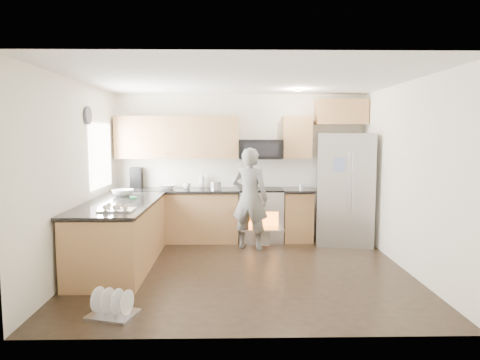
{
  "coord_description": "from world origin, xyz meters",
  "views": [
    {
      "loc": [
        -0.16,
        -5.78,
        1.87
      ],
      "look_at": [
        -0.04,
        0.5,
        1.21
      ],
      "focal_mm": 32.0,
      "sensor_mm": 36.0,
      "label": 1
    }
  ],
  "objects_px": {
    "refrigerator": "(344,189)",
    "dish_rack": "(113,308)",
    "stove_range": "(261,203)",
    "person": "(250,199)"
  },
  "relations": [
    {
      "from": "stove_range",
      "to": "person",
      "type": "height_order",
      "value": "stove_range"
    },
    {
      "from": "stove_range",
      "to": "refrigerator",
      "type": "height_order",
      "value": "refrigerator"
    },
    {
      "from": "stove_range",
      "to": "refrigerator",
      "type": "relative_size",
      "value": 0.94
    },
    {
      "from": "person",
      "to": "dish_rack",
      "type": "xyz_separation_m",
      "value": [
        -1.53,
        -2.62,
        -0.76
      ]
    },
    {
      "from": "person",
      "to": "refrigerator",
      "type": "bearing_deg",
      "value": -150.24
    },
    {
      "from": "refrigerator",
      "to": "dish_rack",
      "type": "height_order",
      "value": "refrigerator"
    },
    {
      "from": "refrigerator",
      "to": "person",
      "type": "height_order",
      "value": "refrigerator"
    },
    {
      "from": "stove_range",
      "to": "dish_rack",
      "type": "bearing_deg",
      "value": -118.85
    },
    {
      "from": "dish_rack",
      "to": "refrigerator",
      "type": "bearing_deg",
      "value": 42.78
    },
    {
      "from": "refrigerator",
      "to": "person",
      "type": "distance_m",
      "value": 1.67
    }
  ]
}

